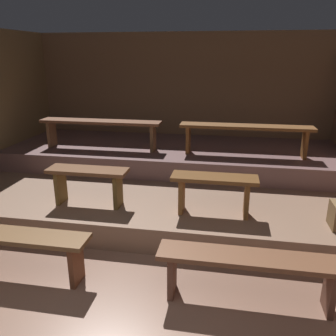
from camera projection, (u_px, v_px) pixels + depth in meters
ground at (154, 226)px, 4.47m from camera, size 6.20×5.87×0.08m
wall_back at (182, 102)px, 6.47m from camera, size 6.20×0.06×2.46m
platform_lower at (166, 187)px, 5.25m from camera, size 5.40×3.28×0.30m
platform_middle at (174, 155)px, 5.83m from camera, size 5.40×1.83×0.30m
bench_floor_left at (10, 242)px, 3.30m from camera, size 1.57×0.30×0.46m
bench_floor_right at (249, 266)px, 2.92m from camera, size 1.57×0.30×0.46m
bench_lower_left at (88, 178)px, 4.17m from camera, size 0.97×0.30×0.46m
bench_lower_right at (214, 186)px, 3.92m from camera, size 0.97×0.30×0.46m
bench_middle_left at (100, 126)px, 5.52m from camera, size 1.96×0.30×0.46m
bench_middle_right at (246, 131)px, 5.14m from camera, size 1.96×0.30×0.46m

